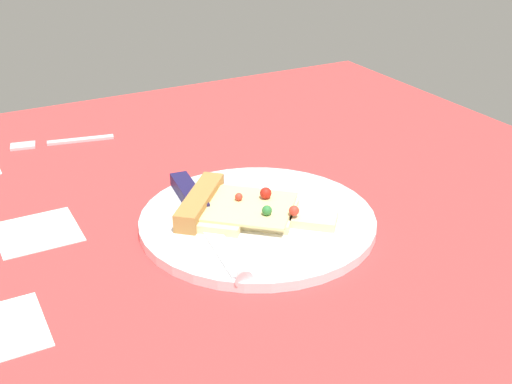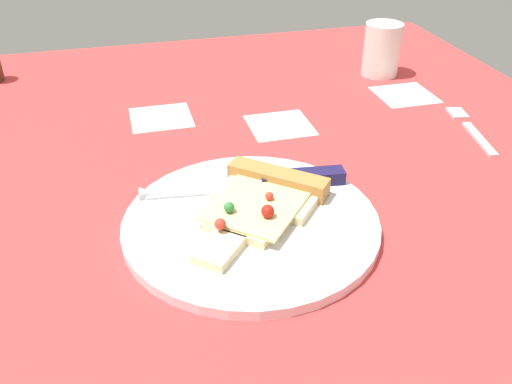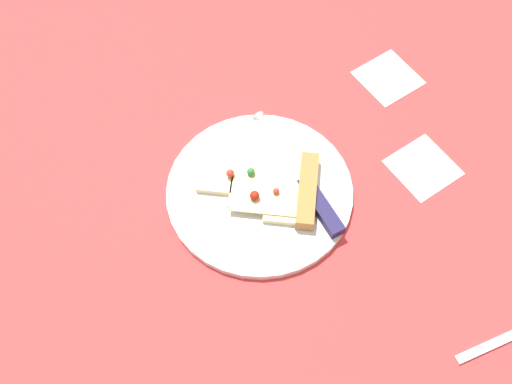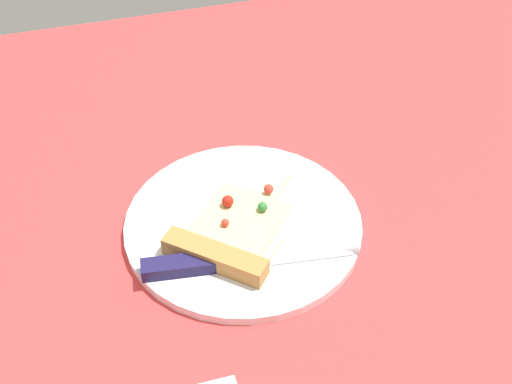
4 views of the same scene
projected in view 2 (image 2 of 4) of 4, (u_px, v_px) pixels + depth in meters
The scene contains 6 objects.
ground_plane at pixel (199, 208), 65.95cm from camera, with size 119.50×119.50×3.00cm.
plate at pixel (251, 223), 59.79cm from camera, with size 27.71×27.71×1.17cm, color silver.
pizza_slice at pixel (261, 201), 60.96cm from camera, with size 17.30×18.25×2.69cm.
knife at pixel (264, 182), 64.62cm from camera, with size 24.08×4.82×2.45cm.
drinking_glass at pixel (382, 49), 96.46cm from camera, with size 6.44×6.44×9.01cm, color silver.
fork at pixel (470, 126), 80.17cm from camera, with size 4.84×15.35×0.80cm.
Camera 2 is at (7.41, 54.29, 35.84)cm, focal length 38.79 mm.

